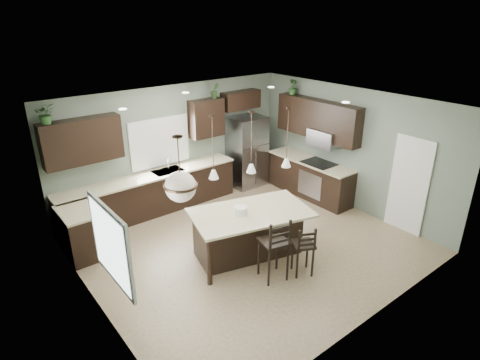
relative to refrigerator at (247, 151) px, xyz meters
name	(u,v)px	position (x,y,z in m)	size (l,w,h in m)	color
ground	(248,245)	(-1.91, -2.39, -0.93)	(6.00, 6.00, 0.00)	#9E8466
pantry_door	(409,185)	(1.07, -3.94, 0.09)	(0.04, 0.82, 2.04)	white
window_back	(160,142)	(-2.31, 0.34, 0.62)	(1.35, 0.02, 1.00)	white
window_left	(110,245)	(-4.89, -3.19, 0.62)	(0.02, 1.10, 1.00)	white
left_return_cabs	(81,234)	(-4.61, -0.69, -0.48)	(0.60, 0.90, 0.90)	black
left_return_countertop	(78,212)	(-4.59, -0.69, -0.01)	(0.66, 0.96, 0.04)	beige
back_lower_cabs	(152,195)	(-2.76, 0.06, -0.48)	(4.20, 0.60, 0.90)	black
back_countertop	(150,176)	(-2.76, 0.04, -0.01)	(4.20, 0.66, 0.04)	beige
sink_inset	(168,171)	(-2.31, 0.04, 0.01)	(0.70, 0.45, 0.01)	gray
faucet	(168,165)	(-2.31, 0.01, 0.16)	(0.02, 0.02, 0.28)	silver
back_upper_left	(82,141)	(-4.06, 0.19, 1.02)	(1.55, 0.34, 0.90)	black
back_upper_right	(206,118)	(-1.11, 0.19, 1.02)	(0.85, 0.34, 0.90)	black
fridge_header	(241,100)	(-0.06, 0.19, 1.32)	(1.05, 0.34, 0.45)	black
right_lower_cabs	(310,178)	(0.79, -1.52, -0.48)	(0.60, 2.35, 0.90)	black
right_countertop	(310,161)	(0.77, -1.52, -0.01)	(0.66, 2.35, 0.04)	beige
cooktop	(319,163)	(0.77, -1.79, 0.02)	(0.58, 0.75, 0.02)	black
wall_oven_front	(309,185)	(0.49, -1.79, -0.48)	(0.01, 0.72, 0.60)	gray
right_upper_cabs	(318,119)	(0.92, -1.52, 1.02)	(0.34, 2.35, 0.90)	black
microwave	(324,138)	(0.87, -1.79, 0.62)	(0.40, 0.75, 0.40)	gray
refrigerator	(247,151)	(0.00, 0.00, 0.00)	(0.90, 0.74, 1.85)	gray
kitchen_island	(250,234)	(-2.10, -2.68, -0.46)	(2.16, 1.23, 0.92)	black
serving_dish	(241,210)	(-2.30, -2.63, 0.07)	(0.24, 0.24, 0.14)	silver
bar_stool_center	(273,248)	(-2.25, -3.47, -0.32)	(0.45, 0.45, 1.20)	black
bar_stool_right	(303,249)	(-1.75, -3.69, -0.44)	(0.36, 0.36, 0.97)	black
pendant_left	(213,148)	(-2.78, -2.50, 1.32)	(0.17, 0.17, 1.10)	silver
pendant_center	(252,143)	(-2.10, -2.68, 1.32)	(0.17, 0.17, 1.10)	silver
pendant_right	(287,138)	(-1.43, -2.86, 1.32)	(0.17, 0.17, 1.10)	white
chandelier	(179,169)	(-3.78, -3.14, 1.39)	(0.48, 0.48, 0.97)	beige
plant_back_left	(45,114)	(-4.63, 0.16, 1.67)	(0.35, 0.30, 0.38)	#285525
plant_back_right	(215,91)	(-0.86, 0.16, 1.66)	(0.20, 0.16, 0.37)	#325826
plant_right_wall	(293,87)	(0.89, -0.68, 1.66)	(0.21, 0.21, 0.38)	#274C21
room_shell	(249,165)	(-1.91, -2.39, 0.77)	(6.00, 6.00, 6.00)	slate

